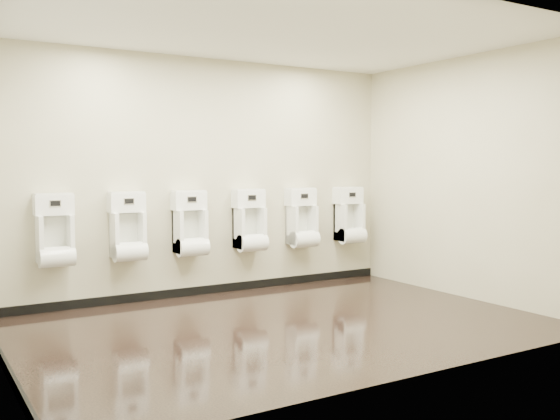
# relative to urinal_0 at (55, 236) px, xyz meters

# --- Properties ---
(ground) EXTENTS (5.00, 3.50, 0.00)m
(ground) POSITION_rel_urinal_0_xyz_m (1.77, -1.62, -0.81)
(ground) COLOR black
(ground) RESTS_ON ground
(ceiling) EXTENTS (5.00, 3.50, 0.00)m
(ceiling) POSITION_rel_urinal_0_xyz_m (1.77, -1.62, 1.99)
(ceiling) COLOR silver
(back_wall) EXTENTS (5.00, 0.02, 2.80)m
(back_wall) POSITION_rel_urinal_0_xyz_m (1.77, 0.13, 0.59)
(back_wall) COLOR #BCB796
(back_wall) RESTS_ON ground
(front_wall) EXTENTS (5.00, 0.02, 2.80)m
(front_wall) POSITION_rel_urinal_0_xyz_m (1.77, -3.37, 0.59)
(front_wall) COLOR #BCB796
(front_wall) RESTS_ON ground
(right_wall) EXTENTS (0.02, 3.50, 2.80)m
(right_wall) POSITION_rel_urinal_0_xyz_m (4.27, -1.62, 0.59)
(right_wall) COLOR #BCB796
(right_wall) RESTS_ON ground
(skirting_back) EXTENTS (5.00, 0.02, 0.10)m
(skirting_back) POSITION_rel_urinal_0_xyz_m (1.77, 0.12, -0.76)
(skirting_back) COLOR black
(skirting_back) RESTS_ON ground
(skirting_left) EXTENTS (0.02, 3.50, 0.10)m
(skirting_left) POSITION_rel_urinal_0_xyz_m (-0.72, -1.62, -0.76)
(skirting_left) COLOR black
(skirting_left) RESTS_ON ground
(urinal_0) EXTENTS (0.40, 0.30, 0.74)m
(urinal_0) POSITION_rel_urinal_0_xyz_m (0.00, 0.00, 0.00)
(urinal_0) COLOR white
(urinal_0) RESTS_ON back_wall
(urinal_1) EXTENTS (0.40, 0.30, 0.74)m
(urinal_1) POSITION_rel_urinal_0_xyz_m (0.77, 0.00, 0.00)
(urinal_1) COLOR white
(urinal_1) RESTS_ON back_wall
(urinal_2) EXTENTS (0.40, 0.30, 0.74)m
(urinal_2) POSITION_rel_urinal_0_xyz_m (1.50, 0.00, 0.00)
(urinal_2) COLOR white
(urinal_2) RESTS_ON back_wall
(urinal_3) EXTENTS (0.40, 0.30, 0.74)m
(urinal_3) POSITION_rel_urinal_0_xyz_m (2.28, 0.00, 0.00)
(urinal_3) COLOR white
(urinal_3) RESTS_ON back_wall
(urinal_4) EXTENTS (0.40, 0.30, 0.74)m
(urinal_4) POSITION_rel_urinal_0_xyz_m (3.04, 0.00, 0.00)
(urinal_4) COLOR white
(urinal_4) RESTS_ON back_wall
(urinal_5) EXTENTS (0.40, 0.30, 0.74)m
(urinal_5) POSITION_rel_urinal_0_xyz_m (3.81, 0.00, 0.00)
(urinal_5) COLOR white
(urinal_5) RESTS_ON back_wall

